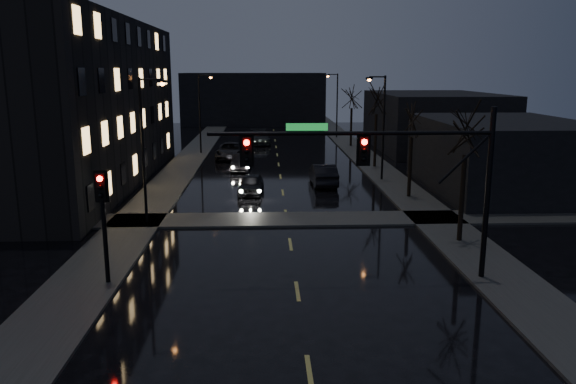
{
  "coord_description": "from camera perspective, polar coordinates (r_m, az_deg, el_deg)",
  "views": [
    {
      "loc": [
        -1.19,
        -12.36,
        8.35
      ],
      "look_at": [
        -0.23,
        11.39,
        3.2
      ],
      "focal_mm": 35.0,
      "sensor_mm": 36.0,
      "label": 1
    }
  ],
  "objects": [
    {
      "name": "tree_mid_a",
      "position": [
        37.68,
        12.55,
        8.1
      ],
      "size": [
        3.3,
        3.3,
        7.58
      ],
      "color": "black",
      "rests_on": "ground"
    },
    {
      "name": "tree_near",
      "position": [
        28.13,
        17.76,
        7.3
      ],
      "size": [
        3.52,
        3.52,
        8.08
      ],
      "color": "black",
      "rests_on": "ground"
    },
    {
      "name": "signal_mast",
      "position": [
        22.21,
        10.83,
        2.99
      ],
      "size": [
        11.11,
        0.41,
        7.0
      ],
      "color": "black",
      "rests_on": "ground"
    },
    {
      "name": "oncoming_car_d",
      "position": [
        65.26,
        -2.87,
        5.57
      ],
      "size": [
        2.66,
        5.66,
        1.6
      ],
      "primitive_type": "imported",
      "rotation": [
        0.0,
        0.0,
        0.08
      ],
      "color": "black",
      "rests_on": "ground"
    },
    {
      "name": "far_block",
      "position": [
        90.48,
        -3.52,
        9.45
      ],
      "size": [
        22.0,
        10.0,
        8.0
      ],
      "primitive_type": "cube",
      "color": "black",
      "rests_on": "ground"
    },
    {
      "name": "streetlight_l_far",
      "position": [
        57.82,
        -8.76,
        8.54
      ],
      "size": [
        1.53,
        0.28,
        8.0
      ],
      "color": "black",
      "rests_on": "ground"
    },
    {
      "name": "streetlight_r_far",
      "position": [
        70.99,
        4.84,
        9.3
      ],
      "size": [
        1.53,
        0.28,
        8.0
      ],
      "color": "black",
      "rests_on": "ground"
    },
    {
      "name": "oncoming_car_c",
      "position": [
        54.41,
        -5.81,
        4.19
      ],
      "size": [
        2.91,
        5.85,
        1.59
      ],
      "primitive_type": "imported",
      "rotation": [
        0.0,
        0.0,
        -0.05
      ],
      "color": "black",
      "rests_on": "ground"
    },
    {
      "name": "commercial_right_near",
      "position": [
        42.24,
        21.02,
        3.45
      ],
      "size": [
        10.0,
        14.0,
        5.0
      ],
      "primitive_type": "cube",
      "color": "black",
      "rests_on": "ground"
    },
    {
      "name": "sidewalk_cross",
      "position": [
        31.97,
        -0.11,
        -2.8
      ],
      "size": [
        40.0,
        3.0,
        0.12
      ],
      "primitive_type": "cube",
      "color": "#2D2D2B",
      "rests_on": "ground"
    },
    {
      "name": "signal_pole_left",
      "position": [
        22.9,
        -18.26,
        -1.89
      ],
      "size": [
        0.35,
        0.41,
        4.53
      ],
      "color": "black",
      "rests_on": "ground"
    },
    {
      "name": "oncoming_car_a",
      "position": [
        38.85,
        -3.78,
        0.8
      ],
      "size": [
        1.9,
        4.07,
        1.35
      ],
      "primitive_type": "imported",
      "rotation": [
        0.0,
        0.0,
        -0.08
      ],
      "color": "black",
      "rests_on": "ground"
    },
    {
      "name": "apartment_block",
      "position": [
        45.1,
        -22.41,
        8.33
      ],
      "size": [
        12.0,
        30.0,
        12.0
      ],
      "primitive_type": "cube",
      "color": "black",
      "rests_on": "ground"
    },
    {
      "name": "tree_mid_b",
      "position": [
        49.33,
        9.03,
        10.06
      ],
      "size": [
        3.74,
        3.74,
        8.59
      ],
      "color": "black",
      "rests_on": "ground"
    },
    {
      "name": "streetlight_l_near",
      "position": [
        31.23,
        -14.18,
        5.28
      ],
      "size": [
        1.53,
        0.28,
        8.0
      ],
      "color": "black",
      "rests_on": "ground"
    },
    {
      "name": "commercial_right_far",
      "position": [
        63.26,
        14.5,
        6.99
      ],
      "size": [
        12.0,
        18.0,
        6.0
      ],
      "primitive_type": "cube",
      "color": "black",
      "rests_on": "ground"
    },
    {
      "name": "lead_car",
      "position": [
        41.78,
        3.58,
        1.79
      ],
      "size": [
        1.85,
        4.92,
        1.6
      ],
      "primitive_type": "imported",
      "rotation": [
        0.0,
        0.0,
        3.17
      ],
      "color": "black",
      "rests_on": "ground"
    },
    {
      "name": "sidewalk_left",
      "position": [
        48.63,
        -10.94,
        2.19
      ],
      "size": [
        3.0,
        140.0,
        0.12
      ],
      "primitive_type": "cube",
      "color": "#2D2D2B",
      "rests_on": "ground"
    },
    {
      "name": "oncoming_car_b",
      "position": [
        48.0,
        -4.78,
        3.02
      ],
      "size": [
        1.71,
        4.33,
        1.4
      ],
      "primitive_type": "imported",
      "rotation": [
        0.0,
        0.0,
        -0.05
      ],
      "color": "black",
      "rests_on": "ground"
    },
    {
      "name": "sidewalk_right",
      "position": [
        49.04,
        9.11,
        2.34
      ],
      "size": [
        3.0,
        140.0,
        0.12
      ],
      "primitive_type": "cube",
      "color": "#2D2D2B",
      "rests_on": "ground"
    },
    {
      "name": "streetlight_r_mid",
      "position": [
        43.4,
        9.42,
        7.34
      ],
      "size": [
        1.53,
        0.28,
        8.0
      ],
      "color": "black",
      "rests_on": "ground"
    },
    {
      "name": "tree_far",
      "position": [
        63.13,
        6.52,
        10.07
      ],
      "size": [
        3.43,
        3.43,
        7.88
      ],
      "color": "black",
      "rests_on": "ground"
    }
  ]
}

